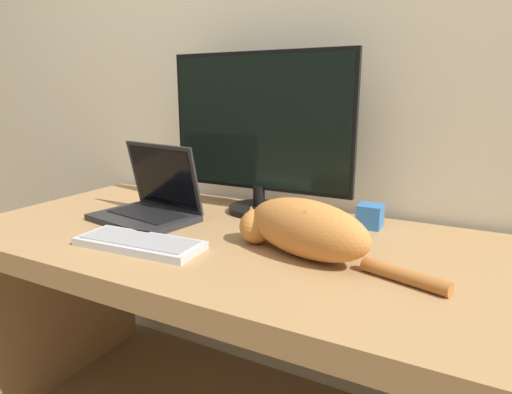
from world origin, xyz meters
name	(u,v)px	position (x,y,z in m)	size (l,w,h in m)	color
wall_back	(294,29)	(0.00, 0.82, 1.30)	(6.40, 0.06, 2.60)	beige
desk	(230,281)	(0.00, 0.38, 0.56)	(1.58, 0.76, 0.70)	#A37A4C
monitor	(259,132)	(-0.04, 0.63, 0.97)	(0.63, 0.20, 0.52)	black
laptop	(150,205)	(-0.30, 0.40, 0.75)	(0.34, 0.27, 0.23)	#232326
external_keyboard	(140,243)	(-0.16, 0.19, 0.71)	(0.35, 0.15, 0.02)	#BCBCC1
cat	(304,228)	(0.24, 0.33, 0.77)	(0.53, 0.23, 0.14)	#C67A38
small_toy	(370,216)	(0.33, 0.64, 0.74)	(0.07, 0.07, 0.07)	#2D6BB7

